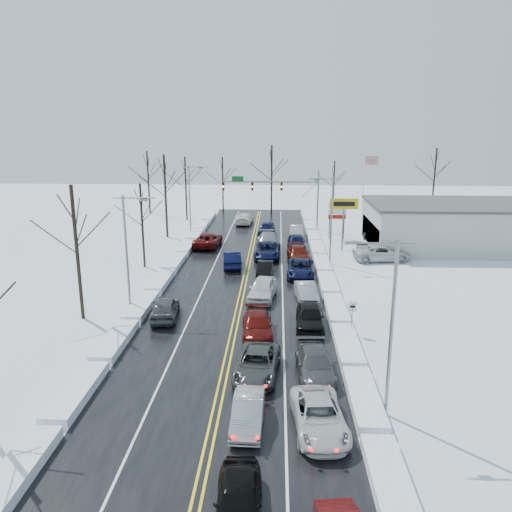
{
  "coord_description": "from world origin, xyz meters",
  "views": [
    {
      "loc": [
        2.99,
        -40.38,
        14.06
      ],
      "look_at": [
        1.08,
        3.38,
        2.5
      ],
      "focal_mm": 35.0,
      "sensor_mm": 36.0,
      "label": 1
    }
  ],
  "objects_px": {
    "flagpole": "(365,185)",
    "dealership_building": "(456,225)",
    "traffic_signal_mast": "(281,189)",
    "tires_plus_sign": "(344,207)",
    "oncoming_car_0": "(232,267)"
  },
  "relations": [
    {
      "from": "oncoming_car_0",
      "to": "traffic_signal_mast",
      "type": "bearing_deg",
      "value": -111.83
    },
    {
      "from": "flagpole",
      "to": "dealership_building",
      "type": "xyz_separation_m",
      "value": [
        8.8,
        -12.0,
        -3.27
      ]
    },
    {
      "from": "tires_plus_sign",
      "to": "flagpole",
      "type": "height_order",
      "value": "flagpole"
    },
    {
      "from": "flagpole",
      "to": "traffic_signal_mast",
      "type": "bearing_deg",
      "value": -170.27
    },
    {
      "from": "tires_plus_sign",
      "to": "dealership_building",
      "type": "bearing_deg",
      "value": 8.47
    },
    {
      "from": "dealership_building",
      "to": "oncoming_car_0",
      "type": "relative_size",
      "value": 4.06
    },
    {
      "from": "traffic_signal_mast",
      "to": "dealership_building",
      "type": "height_order",
      "value": "traffic_signal_mast"
    },
    {
      "from": "traffic_signal_mast",
      "to": "tires_plus_sign",
      "type": "xyz_separation_m",
      "value": [
        7.05,
        -12.0,
        -0.49
      ]
    },
    {
      "from": "traffic_signal_mast",
      "to": "oncoming_car_0",
      "type": "distance_m",
      "value": 20.9
    },
    {
      "from": "traffic_signal_mast",
      "to": "flagpole",
      "type": "xyz_separation_m",
      "value": [
        11.72,
        2.01,
        0.45
      ]
    },
    {
      "from": "traffic_signal_mast",
      "to": "dealership_building",
      "type": "bearing_deg",
      "value": -25.95
    },
    {
      "from": "dealership_building",
      "to": "oncoming_car_0",
      "type": "height_order",
      "value": "dealership_building"
    },
    {
      "from": "tires_plus_sign",
      "to": "oncoming_car_0",
      "type": "bearing_deg",
      "value": -148.12
    },
    {
      "from": "traffic_signal_mast",
      "to": "tires_plus_sign",
      "type": "height_order",
      "value": "traffic_signal_mast"
    },
    {
      "from": "flagpole",
      "to": "dealership_building",
      "type": "bearing_deg",
      "value": -53.73
    }
  ]
}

